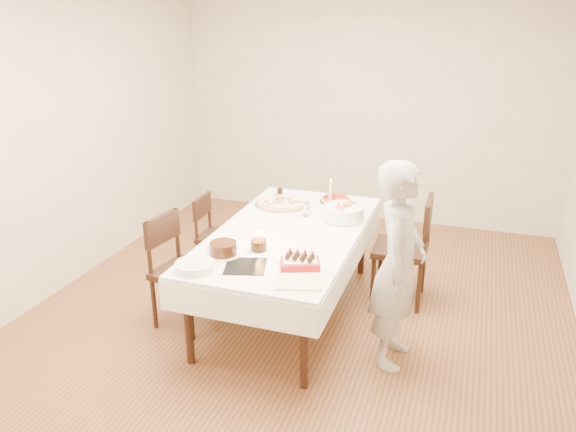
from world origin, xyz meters
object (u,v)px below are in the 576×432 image
(chair_left_savory, at_px, (220,237))
(strawberry_box, at_px, (300,262))
(pasta_bowl, at_px, (343,212))
(layer_cake, at_px, (223,249))
(chair_left_dessert, at_px, (185,272))
(birthday_cake, at_px, (258,241))
(person, at_px, (398,266))
(pizza_pepperoni, at_px, (336,200))
(chair_right_savory, at_px, (401,249))
(pizza_white, at_px, (282,203))
(cola_glass, at_px, (280,193))
(taper_candle, at_px, (330,194))
(dining_table, at_px, (288,272))

(chair_left_savory, distance_m, strawberry_box, 1.61)
(pasta_bowl, height_order, layer_cake, pasta_bowl)
(strawberry_box, bearing_deg, pasta_bowl, 86.16)
(chair_left_dessert, relative_size, birthday_cake, 6.99)
(chair_left_dessert, height_order, birthday_cake, chair_left_dessert)
(person, relative_size, pasta_bowl, 4.37)
(chair_left_dessert, distance_m, pizza_pepperoni, 1.61)
(chair_right_savory, bearing_deg, strawberry_box, -117.56)
(birthday_cake, xyz_separation_m, strawberry_box, (0.38, -0.17, -0.04))
(chair_left_dessert, relative_size, pizza_white, 1.81)
(chair_right_savory, xyz_separation_m, pizza_pepperoni, (-0.68, 0.31, 0.28))
(pizza_pepperoni, bearing_deg, birthday_cake, -102.20)
(pizza_pepperoni, relative_size, strawberry_box, 1.08)
(person, xyz_separation_m, birthday_cake, (-1.05, -0.04, 0.06))
(cola_glass, distance_m, birthday_cake, 1.24)
(chair_right_savory, height_order, taper_candle, taper_candle)
(person, relative_size, taper_candle, 5.17)
(birthday_cake, relative_size, strawberry_box, 0.48)
(chair_right_savory, distance_m, chair_left_dessert, 1.87)
(chair_left_dessert, bearing_deg, taper_candle, -122.34)
(person, distance_m, birthday_cake, 1.05)
(pizza_pepperoni, bearing_deg, chair_left_dessert, -125.60)
(pizza_pepperoni, distance_m, pasta_bowl, 0.46)
(chair_left_savory, distance_m, cola_glass, 0.72)
(person, bearing_deg, birthday_cake, 93.73)
(pasta_bowl, relative_size, cola_glass, 3.54)
(pasta_bowl, bearing_deg, strawberry_box, -93.84)
(pasta_bowl, xyz_separation_m, taper_candle, (-0.17, 0.21, 0.08))
(pizza_pepperoni, distance_m, taper_candle, 0.26)
(dining_table, xyz_separation_m, person, (0.96, -0.39, 0.39))
(pizza_white, distance_m, taper_candle, 0.47)
(chair_left_dessert, height_order, layer_cake, chair_left_dessert)
(cola_glass, bearing_deg, chair_left_savory, -148.01)
(strawberry_box, bearing_deg, chair_right_savory, 63.40)
(pasta_bowl, height_order, strawberry_box, pasta_bowl)
(cola_glass, height_order, strawberry_box, cola_glass)
(chair_left_savory, height_order, pizza_pepperoni, chair_left_savory)
(chair_right_savory, bearing_deg, taper_candle, 171.61)
(taper_candle, bearing_deg, birthday_cake, -104.94)
(cola_glass, height_order, birthday_cake, birthday_cake)
(pizza_white, xyz_separation_m, cola_glass, (-0.09, 0.18, 0.03))
(pasta_bowl, bearing_deg, chair_left_dessert, -141.97)
(strawberry_box, bearing_deg, taper_candle, 94.84)
(chair_left_dessert, distance_m, strawberry_box, 1.09)
(chair_right_savory, distance_m, cola_glass, 1.27)
(layer_cake, bearing_deg, pizza_pepperoni, 71.32)
(pizza_white, distance_m, strawberry_box, 1.32)
(chair_right_savory, relative_size, pizza_pepperoni, 3.29)
(cola_glass, bearing_deg, strawberry_box, -64.94)
(dining_table, distance_m, strawberry_box, 0.78)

